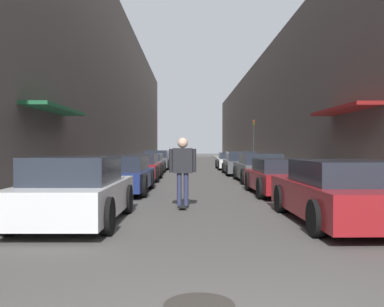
# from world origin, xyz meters

# --- Properties ---
(ground) EXTENTS (153.50, 153.50, 0.00)m
(ground) POSITION_xyz_m (0.00, 27.91, 0.00)
(ground) COLOR #4C4947
(curb_strip_left) EXTENTS (1.80, 69.77, 0.12)m
(curb_strip_left) POSITION_xyz_m (-4.63, 34.89, 0.06)
(curb_strip_left) COLOR gray
(curb_strip_left) RESTS_ON ground
(curb_strip_right) EXTENTS (1.80, 69.77, 0.12)m
(curb_strip_right) POSITION_xyz_m (4.63, 34.89, 0.06)
(curb_strip_right) COLOR gray
(curb_strip_right) RESTS_ON ground
(building_row_left) EXTENTS (4.90, 69.77, 12.57)m
(building_row_left) POSITION_xyz_m (-7.52, 34.88, 6.28)
(building_row_left) COLOR #564C47
(building_row_left) RESTS_ON ground
(building_row_right) EXTENTS (4.90, 69.77, 9.04)m
(building_row_right) POSITION_xyz_m (7.52, 34.88, 4.52)
(building_row_right) COLOR #564C47
(building_row_right) RESTS_ON ground
(parked_car_left_0) EXTENTS (1.91, 4.06, 1.37)m
(parked_car_left_0) POSITION_xyz_m (-2.74, 5.78, 0.66)
(parked_car_left_0) COLOR silver
(parked_car_left_0) RESTS_ON ground
(parked_car_left_1) EXTENTS (1.91, 4.51, 1.26)m
(parked_car_left_1) POSITION_xyz_m (-2.67, 11.59, 0.62)
(parked_car_left_1) COLOR navy
(parked_car_left_1) RESTS_ON ground
(parked_car_left_2) EXTENTS (2.00, 4.08, 1.22)m
(parked_car_left_2) POSITION_xyz_m (-2.72, 17.13, 0.61)
(parked_car_left_2) COLOR maroon
(parked_car_left_2) RESTS_ON ground
(parked_car_left_3) EXTENTS (1.99, 4.52, 1.19)m
(parked_car_left_3) POSITION_xyz_m (-2.78, 22.14, 0.58)
(parked_car_left_3) COLOR #515459
(parked_car_left_3) RESTS_ON ground
(parked_car_left_4) EXTENTS (1.95, 4.71, 1.35)m
(parked_car_left_4) POSITION_xyz_m (-2.63, 27.65, 0.65)
(parked_car_left_4) COLOR #515459
(parked_car_left_4) RESTS_ON ground
(parked_car_right_0) EXTENTS (2.03, 4.57, 1.29)m
(parked_car_right_0) POSITION_xyz_m (2.68, 5.73, 0.63)
(parked_car_right_0) COLOR maroon
(parked_car_right_0) RESTS_ON ground
(parked_car_right_1) EXTENTS (1.95, 4.12, 1.18)m
(parked_car_right_1) POSITION_xyz_m (2.62, 11.00, 0.58)
(parked_car_right_1) COLOR maroon
(parked_car_right_1) RESTS_ON ground
(parked_car_right_2) EXTENTS (1.98, 4.59, 1.28)m
(parked_car_right_2) POSITION_xyz_m (2.78, 16.19, 0.63)
(parked_car_right_2) COLOR #515459
(parked_car_right_2) RESTS_ON ground
(parked_car_right_3) EXTENTS (1.86, 4.39, 1.32)m
(parked_car_right_3) POSITION_xyz_m (2.57, 21.41, 0.63)
(parked_car_right_3) COLOR #515459
(parked_car_right_3) RESTS_ON ground
(parked_car_right_4) EXTENTS (2.04, 4.18, 1.20)m
(parked_car_right_4) POSITION_xyz_m (2.64, 27.15, 0.59)
(parked_car_right_4) COLOR silver
(parked_car_right_4) RESTS_ON ground
(skateboarder) EXTENTS (0.69, 0.78, 1.80)m
(skateboarder) POSITION_xyz_m (-0.58, 7.90, 1.11)
(skateboarder) COLOR black
(skateboarder) RESTS_ON ground
(manhole_cover) EXTENTS (0.70, 0.70, 0.02)m
(manhole_cover) POSITION_xyz_m (-0.35, 1.19, 0.01)
(manhole_cover) COLOR #332D28
(manhole_cover) RESTS_ON ground
(traffic_light) EXTENTS (0.16, 0.22, 3.47)m
(traffic_light) POSITION_xyz_m (4.44, 28.48, 2.27)
(traffic_light) COLOR #2D2D2D
(traffic_light) RESTS_ON curb_strip_right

